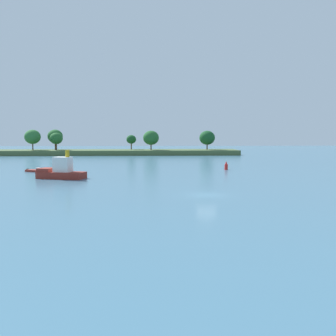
{
  "coord_description": "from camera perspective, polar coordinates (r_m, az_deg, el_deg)",
  "views": [
    {
      "loc": [
        -7.5,
        -50.63,
        7.89
      ],
      "look_at": [
        -3.63,
        26.41,
        1.2
      ],
      "focal_mm": 43.04,
      "sensor_mm": 36.0,
      "label": 1
    }
  ],
  "objects": [
    {
      "name": "treeline_island",
      "position": [
        148.87,
        -8.04,
        2.74
      ],
      "size": [
        92.05,
        14.35,
        9.22
      ],
      "color": "#4C6038",
      "rests_on": "ground"
    },
    {
      "name": "small_motorboat",
      "position": [
        86.33,
        -18.07,
        -0.37
      ],
      "size": [
        5.14,
        3.89,
        0.93
      ],
      "color": "maroon",
      "rests_on": "ground"
    },
    {
      "name": "channel_buoy_red",
      "position": [
        87.64,
        8.24,
        0.27
      ],
      "size": [
        0.7,
        0.7,
        1.9
      ],
      "color": "red",
      "rests_on": "ground"
    },
    {
      "name": "tugboat",
      "position": [
        72.51,
        -14.96,
        -0.45
      ],
      "size": [
        8.8,
        5.47,
        4.97
      ],
      "color": "maroon",
      "rests_on": "ground"
    },
    {
      "name": "ground_plane",
      "position": [
        51.79,
        5.5,
        -3.83
      ],
      "size": [
        400.0,
        400.0,
        0.0
      ],
      "primitive_type": "plane",
      "color": "teal"
    }
  ]
}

